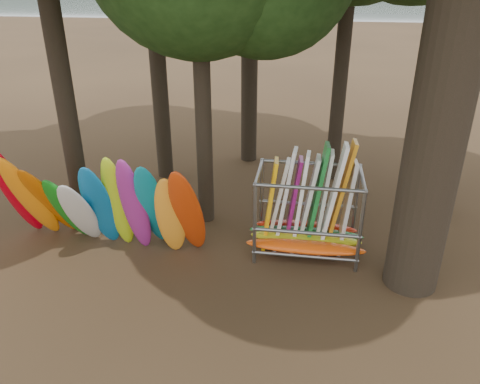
# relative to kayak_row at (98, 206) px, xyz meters

# --- Properties ---
(ground) EXTENTS (120.00, 120.00, 0.00)m
(ground) POSITION_rel_kayak_row_xyz_m (3.38, -0.41, -1.30)
(ground) COLOR #47331E
(ground) RESTS_ON ground
(lake) EXTENTS (160.00, 160.00, 0.00)m
(lake) POSITION_rel_kayak_row_xyz_m (3.38, 59.59, -1.30)
(lake) COLOR gray
(lake) RESTS_ON ground
(kayak_row) EXTENTS (5.31, 2.11, 3.07)m
(kayak_row) POSITION_rel_kayak_row_xyz_m (0.00, 0.00, 0.00)
(kayak_row) COLOR #C70011
(kayak_row) RESTS_ON ground
(storage_rack) EXTENTS (2.91, 1.55, 2.91)m
(storage_rack) POSITION_rel_kayak_row_xyz_m (5.08, 0.83, -0.28)
(storage_rack) COLOR slate
(storage_rack) RESTS_ON ground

